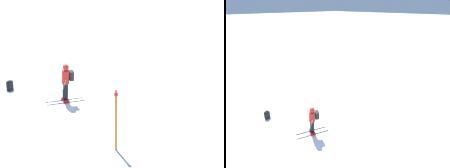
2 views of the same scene
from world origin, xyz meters
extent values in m
plane|color=white|center=(0.00, 0.00, 0.00)|extent=(300.00, 300.00, 0.00)
cube|color=black|center=(0.17, 0.07, 0.01)|extent=(0.73, 1.70, 0.01)
cube|color=black|center=(0.50, -0.07, 0.01)|extent=(0.73, 1.70, 0.01)
cube|color=#B21919|center=(0.17, 0.07, 0.07)|extent=(0.23, 0.31, 0.12)
cube|color=#B21919|center=(0.50, -0.07, 0.07)|extent=(0.23, 0.31, 0.12)
cylinder|color=black|center=(0.44, -0.04, 0.54)|extent=(0.50, 0.40, 0.88)
cylinder|color=red|center=(0.59, -0.10, 1.27)|extent=(0.56, 0.49, 0.71)
sphere|color=tan|center=(0.68, -0.13, 1.71)|extent=(0.35, 0.32, 0.28)
sphere|color=#AD231E|center=(0.68, -0.14, 1.74)|extent=(0.40, 0.37, 0.32)
cube|color=black|center=(0.69, 0.14, 1.30)|extent=(0.41, 0.30, 0.49)
cylinder|color=#B7B7BC|center=(-0.04, -0.17, 0.64)|extent=(0.84, 0.25, 1.30)
cylinder|color=#B7B7BC|center=(0.74, -0.48, 0.60)|extent=(0.07, 0.54, 1.20)
cube|color=black|center=(-2.77, -1.11, 0.22)|extent=(0.34, 0.37, 0.44)
cube|color=black|center=(-2.77, -1.11, 0.47)|extent=(0.30, 0.33, 0.06)
camera|label=1|loc=(13.58, -9.27, 6.17)|focal=60.00mm
camera|label=2|loc=(6.81, -4.53, 6.52)|focal=28.00mm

